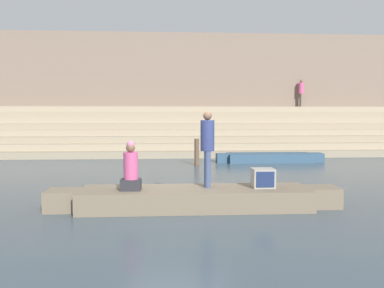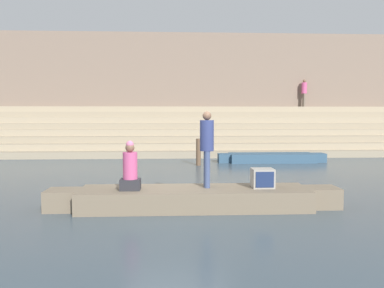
% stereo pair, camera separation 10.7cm
% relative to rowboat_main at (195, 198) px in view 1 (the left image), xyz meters
% --- Properties ---
extents(ground_plane, '(120.00, 120.00, 0.00)m').
position_rel_rowboat_main_xyz_m(ground_plane, '(-0.37, 0.68, -0.24)').
color(ground_plane, '#3D4C56').
extents(ghat_steps, '(36.00, 5.51, 2.62)m').
position_rel_rowboat_main_xyz_m(ghat_steps, '(-0.37, 13.26, 0.68)').
color(ghat_steps, gray).
rests_on(ghat_steps, ground).
extents(back_wall, '(34.20, 1.28, 7.19)m').
position_rel_rowboat_main_xyz_m(back_wall, '(-0.37, 15.80, 3.32)').
color(back_wall, '#7F6B5B').
rests_on(back_wall, ground).
extents(rowboat_main, '(6.51, 1.32, 0.46)m').
position_rel_rowboat_main_xyz_m(rowboat_main, '(0.00, 0.00, 0.00)').
color(rowboat_main, '#756651').
rests_on(rowboat_main, ground).
extents(person_standing, '(0.31, 0.31, 1.71)m').
position_rel_rowboat_main_xyz_m(person_standing, '(0.29, 0.13, 1.21)').
color(person_standing, '#3D4C75').
rests_on(person_standing, rowboat_main).
extents(person_rowing, '(0.44, 0.34, 1.08)m').
position_rel_rowboat_main_xyz_m(person_rowing, '(-1.41, -0.11, 0.65)').
color(person_rowing, '#28282D').
rests_on(person_rowing, rowboat_main).
extents(tv_set, '(0.48, 0.43, 0.43)m').
position_rel_rowboat_main_xyz_m(tv_set, '(1.54, 0.01, 0.43)').
color(tv_set, '#9E998E').
rests_on(tv_set, rowboat_main).
extents(moored_boat_shore, '(4.79, 1.14, 0.39)m').
position_rel_rowboat_main_xyz_m(moored_boat_shore, '(3.89, 8.16, -0.04)').
color(moored_boat_shore, '#33516B').
rests_on(moored_boat_shore, ground).
extents(mooring_post, '(0.20, 0.20, 1.11)m').
position_rel_rowboat_main_xyz_m(mooring_post, '(0.56, 7.23, 0.31)').
color(mooring_post, brown).
rests_on(mooring_post, ground).
extents(person_on_steps, '(0.32, 0.32, 1.69)m').
position_rel_rowboat_main_xyz_m(person_on_steps, '(7.64, 14.86, 3.35)').
color(person_on_steps, '#756656').
rests_on(person_on_steps, ghat_steps).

